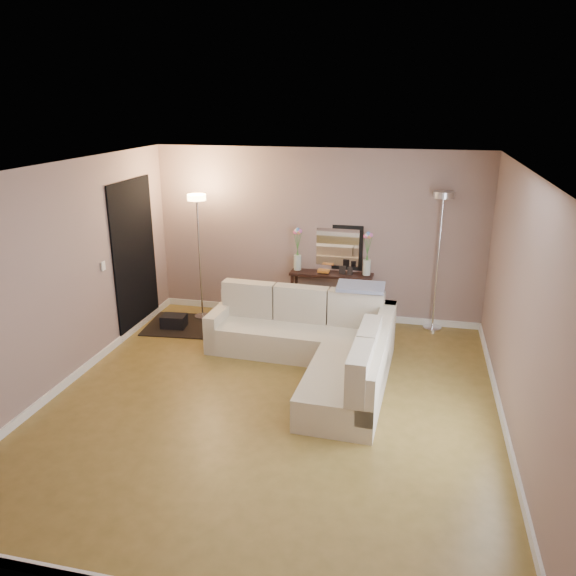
% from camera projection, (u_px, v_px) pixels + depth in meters
% --- Properties ---
extents(floor, '(5.00, 5.50, 0.01)m').
position_uv_depth(floor, '(272.00, 402.00, 6.36)').
color(floor, olive).
rests_on(floor, ground).
extents(ceiling, '(5.00, 5.50, 0.01)m').
position_uv_depth(ceiling, '(270.00, 169.00, 5.53)').
color(ceiling, white).
rests_on(ceiling, ground).
extents(wall_back, '(5.00, 0.02, 2.60)m').
position_uv_depth(wall_back, '(317.00, 235.00, 8.49)').
color(wall_back, gray).
rests_on(wall_back, ground).
extents(wall_front, '(5.00, 0.02, 2.60)m').
position_uv_depth(wall_front, '(157.00, 439.00, 3.39)').
color(wall_front, gray).
rests_on(wall_front, ground).
extents(wall_left, '(0.02, 5.50, 2.60)m').
position_uv_depth(wall_left, '(61.00, 278.00, 6.48)').
color(wall_left, gray).
rests_on(wall_left, ground).
extents(wall_right, '(0.02, 5.50, 2.60)m').
position_uv_depth(wall_right, '(523.00, 313.00, 5.41)').
color(wall_right, gray).
rests_on(wall_right, ground).
extents(baseboard_back, '(5.00, 0.03, 0.10)m').
position_uv_depth(baseboard_back, '(315.00, 313.00, 8.87)').
color(baseboard_back, white).
rests_on(baseboard_back, ground).
extents(baseboard_left, '(0.03, 5.50, 0.10)m').
position_uv_depth(baseboard_left, '(76.00, 375.00, 6.87)').
color(baseboard_left, white).
rests_on(baseboard_left, ground).
extents(baseboard_right, '(0.03, 5.50, 0.10)m').
position_uv_depth(baseboard_right, '(504.00, 425.00, 5.82)').
color(baseboard_right, white).
rests_on(baseboard_right, ground).
extents(doorway, '(0.02, 1.20, 2.20)m').
position_uv_depth(doorway, '(135.00, 256.00, 8.10)').
color(doorway, black).
rests_on(doorway, ground).
extents(switch_plate, '(0.02, 0.08, 0.12)m').
position_uv_depth(switch_plate, '(103.00, 266.00, 7.29)').
color(switch_plate, white).
rests_on(switch_plate, ground).
extents(sectional_sofa, '(2.48, 2.45, 0.86)m').
position_uv_depth(sectional_sofa, '(318.00, 344.00, 7.10)').
color(sectional_sofa, beige).
rests_on(sectional_sofa, floor).
extents(throw_blanket, '(0.62, 0.36, 0.08)m').
position_uv_depth(throw_blanket, '(361.00, 287.00, 7.36)').
color(throw_blanket, gray).
rests_on(throw_blanket, sectional_sofa).
extents(console_table, '(1.26, 0.37, 0.77)m').
position_uv_depth(console_table, '(326.00, 294.00, 8.59)').
color(console_table, black).
rests_on(console_table, floor).
extents(leaning_mirror, '(0.88, 0.07, 0.69)m').
position_uv_depth(leaning_mirror, '(334.00, 247.00, 8.50)').
color(leaning_mirror, black).
rests_on(leaning_mirror, console_table).
extents(table_decor, '(0.53, 0.12, 0.12)m').
position_uv_depth(table_decor, '(331.00, 271.00, 8.42)').
color(table_decor, '#C56E22').
rests_on(table_decor, console_table).
extents(flower_vase_left, '(0.14, 0.12, 0.66)m').
position_uv_depth(flower_vase_left, '(298.00, 252.00, 8.50)').
color(flower_vase_left, silver).
rests_on(flower_vase_left, console_table).
extents(flower_vase_right, '(0.14, 0.12, 0.66)m').
position_uv_depth(flower_vase_right, '(367.00, 257.00, 8.25)').
color(flower_vase_right, silver).
rests_on(flower_vase_right, console_table).
extents(floor_lamp_lit, '(0.30, 0.30, 1.94)m').
position_uv_depth(floor_lamp_lit, '(198.00, 232.00, 8.39)').
color(floor_lamp_lit, silver).
rests_on(floor_lamp_lit, floor).
extents(floor_lamp_unlit, '(0.29, 0.29, 2.05)m').
position_uv_depth(floor_lamp_unlit, '(440.00, 234.00, 7.92)').
color(floor_lamp_unlit, silver).
rests_on(floor_lamp_unlit, floor).
extents(charcoal_rug, '(1.35, 1.06, 0.02)m').
position_uv_depth(charcoal_rug, '(189.00, 325.00, 8.49)').
color(charcoal_rug, black).
rests_on(charcoal_rug, floor).
extents(black_bag, '(0.38, 0.29, 0.23)m').
position_uv_depth(black_bag, '(174.00, 322.00, 8.40)').
color(black_bag, black).
rests_on(black_bag, charcoal_rug).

